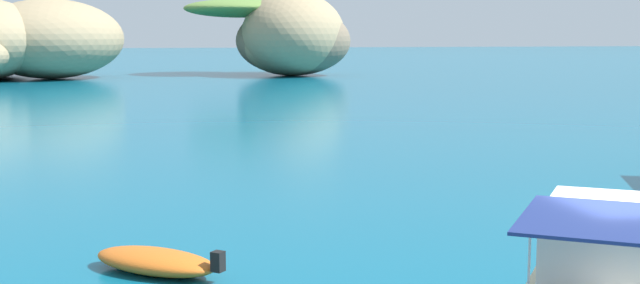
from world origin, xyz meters
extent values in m
ellipsoid|color=#9E8966|center=(-16.48, 70.44, 3.60)|extent=(18.09, 17.93, 7.20)
ellipsoid|color=#756651|center=(5.90, 71.78, 3.35)|extent=(13.78, 12.43, 6.71)
ellipsoid|color=#9E8966|center=(5.96, 71.95, 4.03)|extent=(12.29, 14.54, 8.06)
ellipsoid|color=#9E8966|center=(5.59, 72.43, 3.02)|extent=(12.09, 11.16, 6.04)
ellipsoid|color=olive|center=(1.01, 74.15, 6.49)|extent=(10.95, 9.95, 1.80)
cube|color=silver|center=(-0.40, 0.19, 1.68)|extent=(2.37, 2.53, 1.01)
cube|color=#2D4756|center=(0.15, 1.06, 1.78)|extent=(1.32, 0.96, 0.54)
cylinder|color=silver|center=(0.91, 2.27, 1.32)|extent=(1.31, 0.84, 0.04)
cube|color=navy|center=(-1.28, -1.19, 2.30)|extent=(2.60, 2.74, 0.04)
cylinder|color=silver|center=(-1.92, -0.78, 1.72)|extent=(0.03, 0.03, 1.16)
ellipsoid|color=orange|center=(-6.39, 5.52, 0.22)|extent=(2.72, 2.47, 0.44)
cube|color=#9E998E|center=(-6.39, 5.52, 0.28)|extent=(1.81, 1.60, 0.06)
cube|color=black|center=(-5.28, 4.65, 0.40)|extent=(0.28, 0.28, 0.36)
camera|label=1|loc=(-6.07, -9.95, 4.45)|focal=47.69mm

